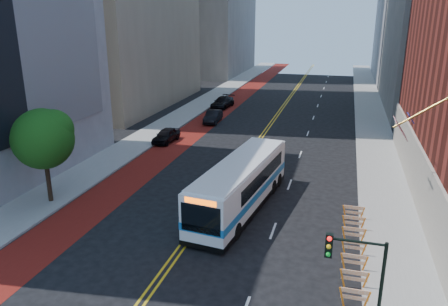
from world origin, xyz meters
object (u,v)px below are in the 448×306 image
street_tree (44,137)px  traffic_signal (357,274)px  car_a (166,135)px  car_c (223,102)px  transit_bus (241,184)px  car_b (213,116)px

street_tree → traffic_signal: size_ratio=1.32×
car_a → car_c: 18.49m
transit_bus → car_a: size_ratio=3.04×
transit_bus → car_c: size_ratio=2.45×
street_tree → car_c: 35.32m
transit_bus → traffic_signal: bearing=-51.9°
street_tree → transit_bus: 13.94m
transit_bus → car_b: transit_bus is taller
traffic_signal → transit_bus: size_ratio=0.39×
transit_bus → car_b: size_ratio=2.83×
traffic_signal → transit_bus: bearing=121.0°
transit_bus → car_b: (-9.14, 23.43, -1.07)m
car_a → car_c: bearing=90.5°
traffic_signal → street_tree: bearing=155.2°
car_a → car_b: size_ratio=0.93×
traffic_signal → car_c: size_ratio=0.96×
street_tree → car_a: bearing=83.3°
traffic_signal → car_a: size_ratio=1.20×
car_a → car_c: car_c is taller
traffic_signal → car_b: bearing=114.8°
car_a → car_c: (0.99, 18.46, 0.04)m
street_tree → car_a: 17.13m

